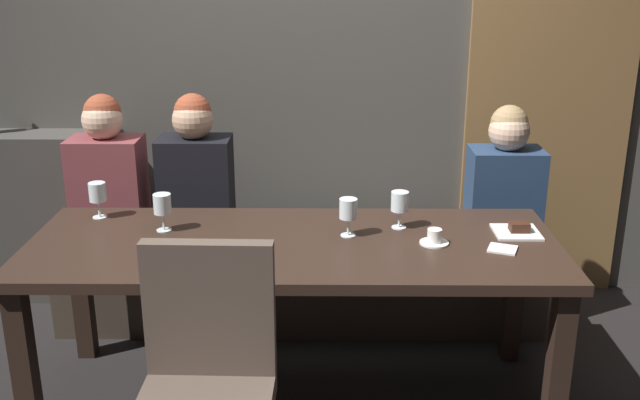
{
  "coord_description": "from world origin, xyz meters",
  "views": [
    {
      "loc": [
        0.14,
        -2.83,
        1.87
      ],
      "look_at": [
        0.11,
        0.24,
        0.84
      ],
      "focal_mm": 41.27,
      "sensor_mm": 36.0,
      "label": 1
    }
  ],
  "objects_px": {
    "chair_near_side": "(206,373)",
    "wine_glass_end_right": "(400,203)",
    "dining_table": "(293,261)",
    "diner_bearded": "(196,175)",
    "diner_far_end": "(505,181)",
    "dessert_plate": "(517,230)",
    "diner_redhead": "(107,174)",
    "wine_glass_far_left": "(348,210)",
    "espresso_cup": "(434,238)",
    "banquette_bench": "(300,283)",
    "wine_glass_near_left": "(98,194)",
    "wine_glass_end_left": "(162,206)"
  },
  "relations": [
    {
      "from": "dining_table",
      "to": "diner_bearded",
      "type": "relative_size",
      "value": 2.83
    },
    {
      "from": "diner_redhead",
      "to": "wine_glass_near_left",
      "type": "distance_m",
      "value": 0.45
    },
    {
      "from": "dessert_plate",
      "to": "banquette_bench",
      "type": "bearing_deg",
      "value": 147.85
    },
    {
      "from": "chair_near_side",
      "to": "wine_glass_end_right",
      "type": "bearing_deg",
      "value": 51.29
    },
    {
      "from": "wine_glass_near_left",
      "to": "wine_glass_end_left",
      "type": "bearing_deg",
      "value": -26.53
    },
    {
      "from": "wine_glass_near_left",
      "to": "wine_glass_far_left",
      "type": "relative_size",
      "value": 1.0
    },
    {
      "from": "diner_far_end",
      "to": "dessert_plate",
      "type": "relative_size",
      "value": 3.81
    },
    {
      "from": "wine_glass_near_left",
      "to": "wine_glass_far_left",
      "type": "distance_m",
      "value": 1.14
    },
    {
      "from": "espresso_cup",
      "to": "banquette_bench",
      "type": "bearing_deg",
      "value": 128.84
    },
    {
      "from": "banquette_bench",
      "to": "chair_near_side",
      "type": "bearing_deg",
      "value": -100.26
    },
    {
      "from": "diner_bearded",
      "to": "wine_glass_end_right",
      "type": "distance_m",
      "value": 1.11
    },
    {
      "from": "chair_near_side",
      "to": "wine_glass_near_left",
      "type": "height_order",
      "value": "chair_near_side"
    },
    {
      "from": "wine_glass_far_left",
      "to": "wine_glass_end_right",
      "type": "xyz_separation_m",
      "value": [
        0.22,
        0.1,
        -0.0
      ]
    },
    {
      "from": "diner_bearded",
      "to": "wine_glass_far_left",
      "type": "xyz_separation_m",
      "value": [
        0.75,
        -0.63,
        0.04
      ]
    },
    {
      "from": "dining_table",
      "to": "wine_glass_far_left",
      "type": "xyz_separation_m",
      "value": [
        0.23,
        0.07,
        0.2
      ]
    },
    {
      "from": "wine_glass_far_left",
      "to": "wine_glass_end_right",
      "type": "bearing_deg",
      "value": 23.54
    },
    {
      "from": "diner_redhead",
      "to": "wine_glass_end_right",
      "type": "bearing_deg",
      "value": -21.35
    },
    {
      "from": "chair_near_side",
      "to": "diner_bearded",
      "type": "xyz_separation_m",
      "value": [
        -0.26,
        1.42,
        0.26
      ]
    },
    {
      "from": "chair_near_side",
      "to": "wine_glass_far_left",
      "type": "height_order",
      "value": "chair_near_side"
    },
    {
      "from": "diner_bearded",
      "to": "wine_glass_near_left",
      "type": "relative_size",
      "value": 4.75
    },
    {
      "from": "wine_glass_far_left",
      "to": "diner_bearded",
      "type": "bearing_deg",
      "value": 139.88
    },
    {
      "from": "diner_redhead",
      "to": "dessert_plate",
      "type": "bearing_deg",
      "value": -17.86
    },
    {
      "from": "diner_redhead",
      "to": "dining_table",
      "type": "bearing_deg",
      "value": -36.64
    },
    {
      "from": "chair_near_side",
      "to": "wine_glass_near_left",
      "type": "xyz_separation_m",
      "value": [
        -0.63,
        1.01,
        0.29
      ]
    },
    {
      "from": "espresso_cup",
      "to": "dessert_plate",
      "type": "height_order",
      "value": "espresso_cup"
    },
    {
      "from": "diner_bearded",
      "to": "wine_glass_far_left",
      "type": "bearing_deg",
      "value": -40.12
    },
    {
      "from": "dining_table",
      "to": "diner_redhead",
      "type": "bearing_deg",
      "value": 143.36
    },
    {
      "from": "wine_glass_end_right",
      "to": "dessert_plate",
      "type": "height_order",
      "value": "wine_glass_end_right"
    },
    {
      "from": "banquette_bench",
      "to": "chair_near_side",
      "type": "relative_size",
      "value": 2.55
    },
    {
      "from": "wine_glass_near_left",
      "to": "dessert_plate",
      "type": "relative_size",
      "value": 0.86
    },
    {
      "from": "diner_far_end",
      "to": "wine_glass_near_left",
      "type": "bearing_deg",
      "value": -167.84
    },
    {
      "from": "wine_glass_end_left",
      "to": "dessert_plate",
      "type": "relative_size",
      "value": 0.86
    },
    {
      "from": "banquette_bench",
      "to": "diner_far_end",
      "type": "height_order",
      "value": "diner_far_end"
    },
    {
      "from": "wine_glass_near_left",
      "to": "dessert_plate",
      "type": "bearing_deg",
      "value": -5.67
    },
    {
      "from": "dining_table",
      "to": "wine_glass_end_right",
      "type": "distance_m",
      "value": 0.52
    },
    {
      "from": "wine_glass_far_left",
      "to": "wine_glass_near_left",
      "type": "bearing_deg",
      "value": 168.99
    },
    {
      "from": "dining_table",
      "to": "espresso_cup",
      "type": "relative_size",
      "value": 18.33
    },
    {
      "from": "wine_glass_end_right",
      "to": "chair_near_side",
      "type": "bearing_deg",
      "value": -128.71
    },
    {
      "from": "banquette_bench",
      "to": "wine_glass_far_left",
      "type": "relative_size",
      "value": 15.24
    },
    {
      "from": "dining_table",
      "to": "wine_glass_end_left",
      "type": "relative_size",
      "value": 13.41
    },
    {
      "from": "wine_glass_far_left",
      "to": "dessert_plate",
      "type": "xyz_separation_m",
      "value": [
        0.72,
        0.03,
        -0.1
      ]
    },
    {
      "from": "chair_near_side",
      "to": "espresso_cup",
      "type": "height_order",
      "value": "chair_near_side"
    },
    {
      "from": "diner_far_end",
      "to": "wine_glass_far_left",
      "type": "height_order",
      "value": "diner_far_end"
    },
    {
      "from": "chair_near_side",
      "to": "diner_redhead",
      "type": "bearing_deg",
      "value": 116.29
    },
    {
      "from": "wine_glass_end_left",
      "to": "espresso_cup",
      "type": "bearing_deg",
      "value": -7.14
    },
    {
      "from": "dessert_plate",
      "to": "wine_glass_end_left",
      "type": "bearing_deg",
      "value": 179.24
    },
    {
      "from": "wine_glass_end_right",
      "to": "dessert_plate",
      "type": "relative_size",
      "value": 0.86
    },
    {
      "from": "diner_bearded",
      "to": "diner_far_end",
      "type": "xyz_separation_m",
      "value": [
        1.55,
        0.0,
        -0.03
      ]
    },
    {
      "from": "chair_near_side",
      "to": "diner_redhead",
      "type": "height_order",
      "value": "diner_redhead"
    },
    {
      "from": "dining_table",
      "to": "diner_far_end",
      "type": "height_order",
      "value": "diner_far_end"
    }
  ]
}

